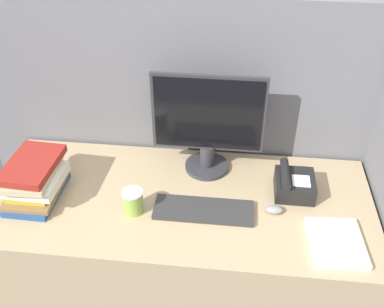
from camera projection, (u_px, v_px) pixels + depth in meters
cubicle_panel_rear at (190, 145)px, 2.22m from camera, size 2.03×0.04×1.47m
desk at (181, 256)px, 2.12m from camera, size 1.63×0.71×0.73m
monitor at (208, 125)px, 1.94m from camera, size 0.49×0.20×0.47m
keyboard at (204, 210)px, 1.84m from camera, size 0.41×0.14×0.02m
mouse at (274, 210)px, 1.83m from camera, size 0.07×0.04×0.03m
coffee_cup at (133, 201)px, 1.82m from camera, size 0.09×0.09×0.10m
book_stack at (34, 180)px, 1.87m from camera, size 0.24×0.31×0.17m
desk_telephone at (294, 184)px, 1.91m from camera, size 0.16×0.18×0.12m
paper_pile at (336, 243)px, 1.69m from camera, size 0.22×0.26×0.02m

